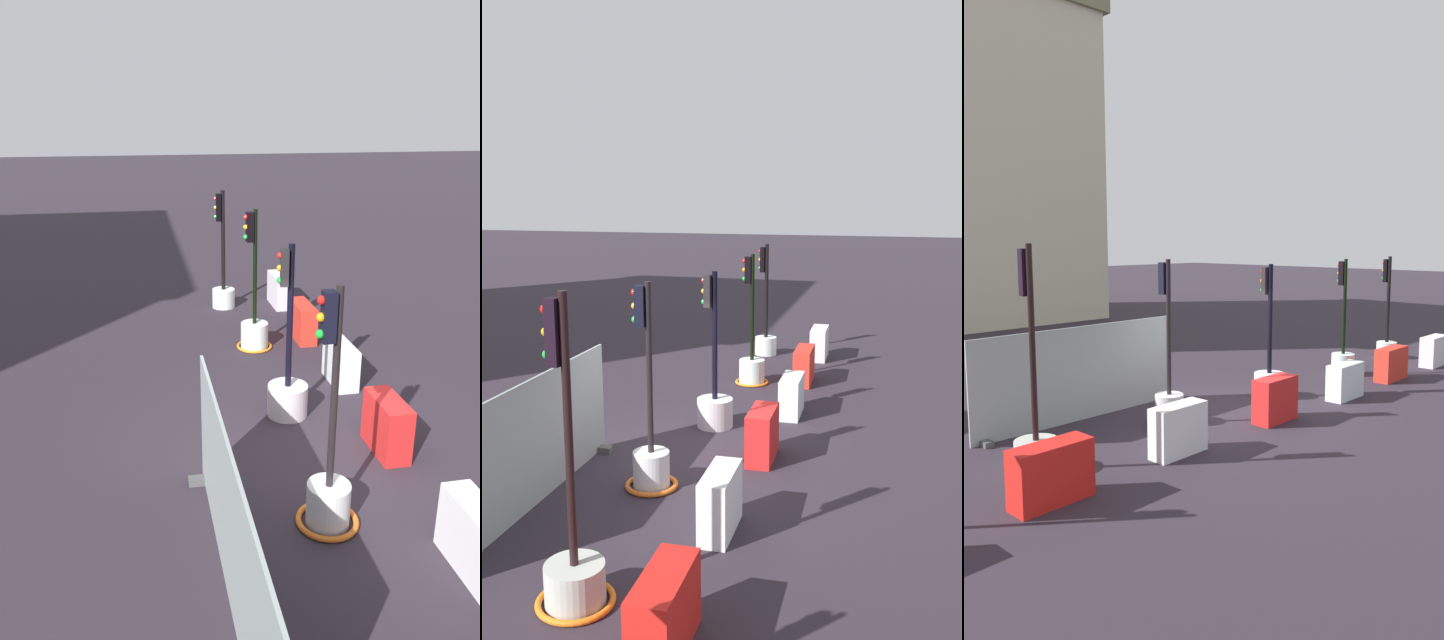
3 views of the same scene
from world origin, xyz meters
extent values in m
plane|color=#2C232D|center=(0.00, 0.00, 0.00)|extent=(120.00, 120.00, 0.00)
cylinder|color=#ADB1A6|center=(-4.54, 0.04, 0.24)|extent=(0.67, 0.67, 0.48)
cylinder|color=black|center=(-4.54, 0.04, 2.00)|extent=(0.09, 0.09, 3.03)
cube|color=black|center=(-4.55, 0.16, 3.08)|extent=(0.17, 0.14, 0.72)
sphere|color=red|center=(-4.55, 0.24, 3.32)|extent=(0.11, 0.11, 0.11)
sphere|color=orange|center=(-4.55, 0.24, 3.08)|extent=(0.11, 0.11, 0.11)
sphere|color=green|center=(-4.55, 0.24, 2.84)|extent=(0.11, 0.11, 0.11)
torus|color=orange|center=(-4.54, 0.04, 0.04)|extent=(0.89, 0.89, 0.07)
cylinder|color=silver|center=(-1.47, 0.30, 0.29)|extent=(0.56, 0.56, 0.58)
cylinder|color=black|center=(-1.47, 0.30, 1.89)|extent=(0.09, 0.09, 2.63)
cube|color=black|center=(-1.46, 0.42, 2.83)|extent=(0.17, 0.15, 0.61)
sphere|color=red|center=(-1.46, 0.52, 3.04)|extent=(0.11, 0.11, 0.11)
sphere|color=orange|center=(-1.46, 0.52, 2.83)|extent=(0.11, 0.11, 0.11)
sphere|color=green|center=(-1.46, 0.52, 2.63)|extent=(0.11, 0.11, 0.11)
torus|color=orange|center=(-1.47, 0.30, 0.04)|extent=(0.82, 0.82, 0.08)
cylinder|color=silver|center=(1.46, 0.09, 0.28)|extent=(0.69, 0.69, 0.56)
cylinder|color=black|center=(1.46, 0.09, 1.80)|extent=(0.10, 0.10, 2.47)
cube|color=black|center=(1.44, 0.21, 2.66)|extent=(0.19, 0.16, 0.61)
sphere|color=red|center=(1.42, 0.29, 2.86)|extent=(0.10, 0.10, 0.10)
sphere|color=orange|center=(1.42, 0.29, 2.66)|extent=(0.10, 0.10, 0.10)
sphere|color=green|center=(1.42, 0.29, 2.45)|extent=(0.10, 0.10, 0.10)
cylinder|color=silver|center=(4.61, 0.05, 0.29)|extent=(0.60, 0.60, 0.58)
cylinder|color=black|center=(4.61, 0.05, 1.83)|extent=(0.09, 0.09, 2.50)
cube|color=black|center=(4.62, 0.16, 2.70)|extent=(0.18, 0.16, 0.62)
sphere|color=red|center=(4.63, 0.25, 2.91)|extent=(0.11, 0.11, 0.11)
sphere|color=orange|center=(4.63, 0.25, 2.70)|extent=(0.11, 0.11, 0.11)
sphere|color=green|center=(4.63, 0.25, 2.49)|extent=(0.11, 0.11, 0.11)
torus|color=orange|center=(4.61, 0.05, 0.03)|extent=(0.79, 0.79, 0.06)
cylinder|color=silver|center=(7.56, 0.29, 0.25)|extent=(0.59, 0.59, 0.50)
cylinder|color=black|center=(7.56, 0.29, 1.79)|extent=(0.10, 0.10, 2.59)
cube|color=black|center=(7.55, 0.41, 2.65)|extent=(0.15, 0.13, 0.69)
sphere|color=red|center=(7.55, 0.48, 2.88)|extent=(0.09, 0.09, 0.09)
sphere|color=orange|center=(7.55, 0.48, 2.65)|extent=(0.09, 0.09, 0.09)
sphere|color=green|center=(7.55, 0.48, 2.42)|extent=(0.09, 0.09, 0.09)
cube|color=red|center=(-5.04, -1.17, 0.42)|extent=(1.15, 0.45, 0.84)
cube|color=white|center=(-2.55, -1.08, 0.43)|extent=(1.05, 0.40, 0.86)
cube|color=red|center=(0.06, -1.12, 0.44)|extent=(1.00, 0.43, 0.88)
cube|color=silver|center=(2.54, -1.23, 0.40)|extent=(1.04, 0.42, 0.80)
cube|color=red|center=(4.97, -1.14, 0.42)|extent=(1.15, 0.41, 0.84)
cube|color=silver|center=(7.46, -1.20, 0.43)|extent=(1.10, 0.43, 0.85)
cube|color=#929F9E|center=(-2.45, 1.74, 0.94)|extent=(4.75, 0.04, 1.88)
cube|color=#4C4C4C|center=(-0.32, 1.74, 0.05)|extent=(0.16, 0.50, 0.10)
camera|label=1|loc=(-7.69, 2.55, 5.10)|focal=34.09mm
camera|label=2|loc=(-10.76, -3.27, 4.51)|focal=38.39mm
camera|label=3|loc=(-9.23, -8.03, 3.55)|focal=33.58mm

